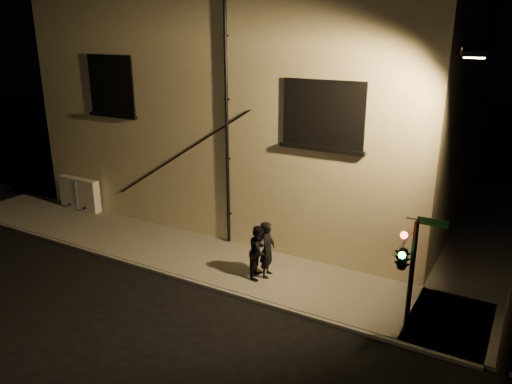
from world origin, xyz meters
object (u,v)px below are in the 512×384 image
Objects in this scene: pedestrian_a at (267,249)px; pedestrian_b at (259,251)px; utility_cabinet at (80,194)px; traffic_signal at (404,257)px.

pedestrian_b is (-0.20, -0.16, -0.06)m from pedestrian_a.
utility_cabinet is 1.23× the size of pedestrian_b.
traffic_signal is (4.50, -0.98, 1.29)m from pedestrian_b.
pedestrian_b is at bearing 115.52° from pedestrian_a.
pedestrian_a is 0.56× the size of traffic_signal.
utility_cabinet is 0.65× the size of traffic_signal.
pedestrian_a is 1.07× the size of pedestrian_b.
pedestrian_a reaches higher than pedestrian_b.
pedestrian_b reaches higher than utility_cabinet.
traffic_signal is at bearing -117.10° from pedestrian_a.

